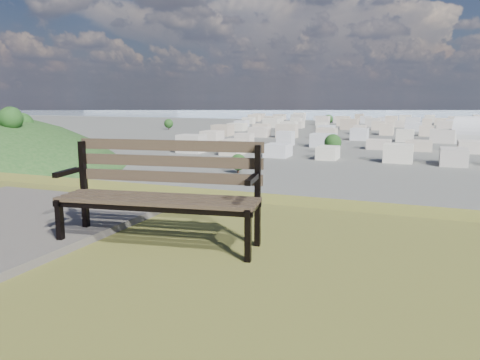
% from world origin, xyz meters
% --- Properties ---
extents(park_bench, '(1.90, 0.88, 0.96)m').
position_xyz_m(park_bench, '(-0.64, 2.06, 25.54)').
color(park_bench, '#423626').
rests_on(park_bench, hilltop_mesa).
extents(city_blocks, '(395.00, 361.00, 7.00)m').
position_xyz_m(city_blocks, '(0.00, 394.44, 3.50)').
color(city_blocks, beige).
rests_on(city_blocks, ground).
extents(city_trees, '(406.52, 387.20, 9.98)m').
position_xyz_m(city_trees, '(-26.39, 319.00, 4.83)').
color(city_trees, '#322219').
rests_on(city_trees, ground).
extents(bay_water, '(2400.00, 700.00, 0.12)m').
position_xyz_m(bay_water, '(0.00, 900.00, 0.00)').
color(bay_water, '#9CB2C6').
rests_on(bay_water, ground).
extents(far_hills, '(2050.00, 340.00, 60.00)m').
position_xyz_m(far_hills, '(-60.92, 1402.93, 25.47)').
color(far_hills, '#A3B4CA').
rests_on(far_hills, ground).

